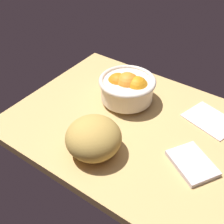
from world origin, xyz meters
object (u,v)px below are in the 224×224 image
object	(u,v)px
bread_loaf	(94,138)
fruit_bowl	(127,87)
napkin_spare	(192,163)
napkin_folded	(210,120)

from	to	relation	value
bread_loaf	fruit_bowl	bearing A→B (deg)	-78.29
fruit_bowl	bread_loaf	size ratio (longest dim) A/B	1.22
fruit_bowl	napkin_spare	distance (cm)	34.15
bread_loaf	napkin_folded	size ratio (longest dim) A/B	1.02
bread_loaf	napkin_spare	size ratio (longest dim) A/B	1.22
fruit_bowl	napkin_spare	world-z (taller)	fruit_bowl
bread_loaf	napkin_folded	distance (cm)	40.29
napkin_folded	napkin_spare	world-z (taller)	napkin_spare
bread_loaf	napkin_folded	xyz separation A→B (cm)	(-22.86, -32.77, -5.19)
fruit_bowl	napkin_folded	xyz separation A→B (cm)	(-28.17, -7.15, -5.68)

